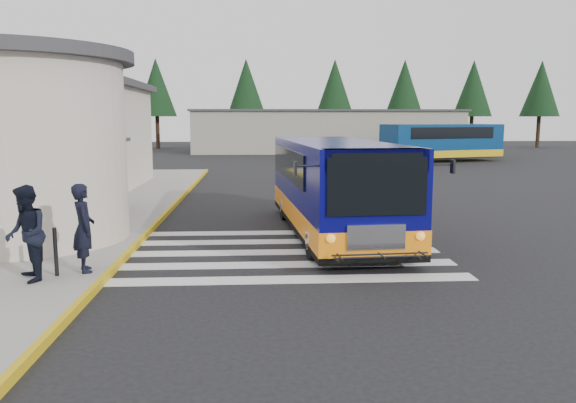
{
  "coord_description": "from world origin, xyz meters",
  "views": [
    {
      "loc": [
        -1.0,
        -14.24,
        3.23
      ],
      "look_at": [
        -0.21,
        -0.5,
        1.22
      ],
      "focal_mm": 35.0,
      "sensor_mm": 36.0,
      "label": 1
    }
  ],
  "objects": [
    {
      "name": "pedestrian_b",
      "position": [
        -5.38,
        -3.51,
        1.08
      ],
      "size": [
        1.05,
        1.13,
        1.86
      ],
      "primitive_type": "imported",
      "rotation": [
        0.0,
        0.0,
        -1.09
      ],
      "color": "black",
      "rests_on": "sidewalk"
    },
    {
      "name": "curb_strip",
      "position": [
        -4.05,
        4.0,
        0.08
      ],
      "size": [
        0.12,
        34.0,
        0.16
      ],
      "primitive_type": "cube",
      "color": "gold",
      "rests_on": "ground"
    },
    {
      "name": "transit_bus",
      "position": [
        1.19,
        1.33,
        1.26
      ],
      "size": [
        3.5,
        9.49,
        2.63
      ],
      "rotation": [
        0.0,
        0.0,
        0.07
      ],
      "color": "#08075C",
      "rests_on": "ground"
    },
    {
      "name": "tree_line",
      "position": [
        6.29,
        50.0,
        6.77
      ],
      "size": [
        58.4,
        4.4,
        10.0
      ],
      "color": "black",
      "rests_on": "ground"
    },
    {
      "name": "far_bus_a",
      "position": [
        13.41,
        28.58,
        1.62
      ],
      "size": [
        10.01,
        5.56,
        2.49
      ],
      "rotation": [
        0.0,
        0.0,
        1.89
      ],
      "color": "navy",
      "rests_on": "ground"
    },
    {
      "name": "ground",
      "position": [
        0.0,
        0.0,
        0.0
      ],
      "size": [
        140.0,
        140.0,
        0.0
      ],
      "primitive_type": "plane",
      "color": "black",
      "rests_on": "ground"
    },
    {
      "name": "depot_building",
      "position": [
        6.0,
        42.0,
        2.11
      ],
      "size": [
        26.4,
        8.4,
        4.2
      ],
      "color": "gray",
      "rests_on": "ground"
    },
    {
      "name": "bollard",
      "position": [
        -4.97,
        -3.15,
        0.64
      ],
      "size": [
        0.08,
        0.08,
        0.97
      ],
      "primitive_type": "cylinder",
      "color": "black",
      "rests_on": "sidewalk"
    },
    {
      "name": "pedestrian_a",
      "position": [
        -4.5,
        -2.85,
        1.06
      ],
      "size": [
        0.66,
        0.78,
        1.81
      ],
      "primitive_type": "imported",
      "rotation": [
        0.0,
        0.0,
        1.98
      ],
      "color": "black",
      "rests_on": "sidewalk"
    },
    {
      "name": "far_bus_b",
      "position": [
        15.46,
        33.85,
        1.53
      ],
      "size": [
        9.47,
        4.47,
        2.36
      ],
      "rotation": [
        0.0,
        0.0,
        1.79
      ],
      "color": "#195717",
      "rests_on": "ground"
    },
    {
      "name": "sidewalk",
      "position": [
        -9.0,
        4.0,
        0.07
      ],
      "size": [
        10.0,
        34.0,
        0.15
      ],
      "primitive_type": "cube",
      "color": "gray",
      "rests_on": "ground"
    },
    {
      "name": "crosswalk",
      "position": [
        -0.5,
        -0.8,
        0.01
      ],
      "size": [
        8.0,
        5.35,
        0.01
      ],
      "color": "silver",
      "rests_on": "ground"
    }
  ]
}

